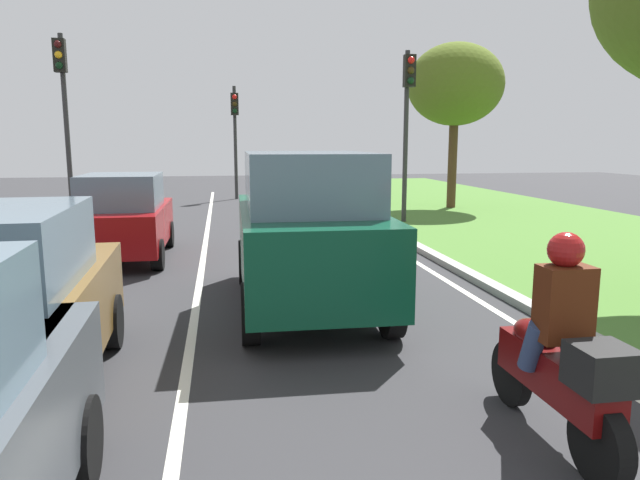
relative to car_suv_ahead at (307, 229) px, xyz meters
name	(u,v)px	position (x,y,z in m)	size (l,w,h in m)	color
ground_plane	(236,253)	(-0.93, 4.47, -1.17)	(60.00, 60.00, 0.00)	#2D2D30
lane_line_center	(204,254)	(-1.63, 4.47, -1.16)	(0.12, 32.00, 0.01)	silver
lane_line_right_edge	(393,248)	(2.67, 4.47, -1.16)	(0.12, 32.00, 0.01)	silver
grass_verge_right	(585,241)	(7.57, 4.47, -1.14)	(9.00, 48.00, 0.06)	#47752D
curb_right	(414,245)	(3.17, 4.47, -1.11)	(0.24, 48.00, 0.12)	#9E9B93
car_suv_ahead	(307,229)	(0.00, 0.00, 0.00)	(2.05, 4.54, 2.28)	#0C472D
car_hatchback_far	(124,217)	(-3.21, 4.15, -0.28)	(1.74, 3.71, 1.78)	maroon
motorcycle	(560,379)	(1.40, -4.29, -0.60)	(0.40, 1.90, 1.01)	#590A0A
rider_person	(562,301)	(1.40, -4.24, 0.02)	(0.50, 0.40, 1.16)	#4C1E0C
traffic_light_near_right	(408,106)	(4.18, 8.27, 2.27)	(0.32, 0.50, 5.02)	#2D2D2D
traffic_light_overhead_left	(64,97)	(-5.51, 9.41, 2.50)	(0.32, 0.50, 5.40)	#2D2D2D
traffic_light_far_median	(235,124)	(-0.58, 16.78, 2.00)	(0.32, 0.50, 4.72)	#2D2D2D
tree_roadside_far	(455,85)	(7.05, 11.76, 3.23)	(3.38, 3.38, 5.86)	#4C331E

